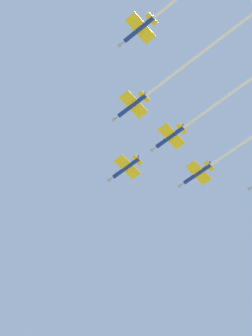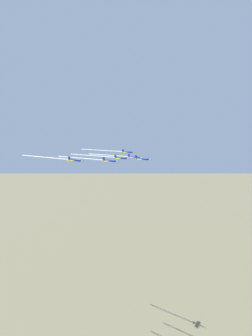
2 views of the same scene
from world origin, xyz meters
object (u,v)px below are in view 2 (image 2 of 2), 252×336
Objects in this scene: jet_starboard_inner at (93,159)px; jet_starboard_outer at (112,151)px; jet_center_rear at (56,159)px; jet_port_outer at (104,157)px; jet_lead at (142,159)px; jet_port_inner at (120,156)px.

jet_starboard_outer reaches higher than jet_starboard_inner.
jet_starboard_outer is 0.98× the size of jet_center_rear.
jet_starboard_inner is at bearing 7.51° from jet_port_outer.
jet_port_outer is at bearing -90.00° from jet_lead.
jet_center_rear is (-54.46, 7.45, 0.28)m from jet_lead.
jet_port_inner is 15.34m from jet_port_outer.
jet_port_inner is 48.72m from jet_center_rear.
jet_port_outer is at bearing 26.50° from jet_starboard_outer.
jet_port_inner is 30.08m from jet_starboard_inner.
jet_starboard_outer is 60.10m from jet_center_rear.
jet_center_rear is at bearing -0.42° from jet_starboard_outer.
jet_lead reaches higher than jet_port_outer.
jet_starboard_inner is 0.98× the size of jet_port_outer.
jet_starboard_outer is at bearing -129.91° from jet_port_inner.
jet_starboard_inner is 23.01m from jet_center_rear.
jet_center_rear reaches higher than jet_starboard_inner.
jet_lead is 0.25× the size of jet_starboard_outer.
jet_starboard_inner reaches higher than jet_port_inner.
jet_port_outer is at bearing 152.83° from jet_center_rear.
jet_port_outer reaches higher than jet_starboard_inner.
jet_starboard_outer reaches higher than jet_center_rear.
jet_port_outer is 0.94× the size of jet_starboard_outer.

